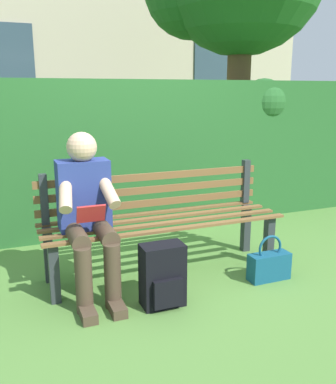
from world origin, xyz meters
TOP-DOWN VIEW (x-y plane):
  - ground at (0.00, 0.00)m, footprint 60.00×60.00m
  - park_bench at (0.00, -0.08)m, footprint 1.97×0.53m
  - person_seated at (0.63, 0.10)m, footprint 0.44×0.73m
  - hedge_backdrop at (-0.06, -1.37)m, footprint 5.78×0.66m
  - backpack at (0.20, 0.50)m, footprint 0.30×0.25m
  - handbag at (-0.74, 0.43)m, footprint 0.34×0.13m

SIDE VIEW (x-z plane):
  - ground at x=0.00m, z-range 0.00..0.00m
  - handbag at x=-0.74m, z-range -0.06..0.31m
  - backpack at x=0.20m, z-range -0.01..0.45m
  - park_bench at x=0.00m, z-range 0.03..0.89m
  - person_seated at x=0.63m, z-range 0.04..1.24m
  - hedge_backdrop at x=-0.06m, z-range 0.01..1.63m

